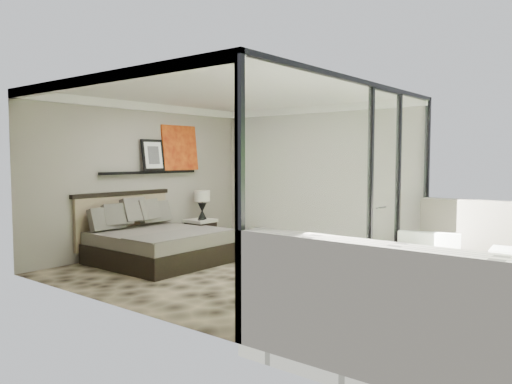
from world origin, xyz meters
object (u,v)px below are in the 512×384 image
Objects in this scene: bed at (155,243)px; nightstand at (201,232)px; ottoman at (511,269)px; lounger at (423,275)px; table_lamp at (202,201)px.

bed is 3.91× the size of nightstand.
ottoman is 1.28m from lounger.
lounger is (4.87, -0.70, -0.04)m from nightstand.
bed is 1.05× the size of lounger.
lounger is (4.87, -0.75, -0.68)m from table_lamp.
nightstand is 0.64m from table_lamp.
bed reaches higher than nightstand.
lounger reaches higher than ottoman.
ottoman is (5.74, 0.19, -0.63)m from table_lamp.
nightstand is at bearing -97.87° from table_lamp.
nightstand is 0.88× the size of table_lamp.
nightstand is (-0.61, 1.70, -0.07)m from bed.
table_lamp is (0.01, 0.04, 0.64)m from nightstand.
ottoman is (5.14, 1.93, -0.06)m from bed.
table_lamp reaches higher than nightstand.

